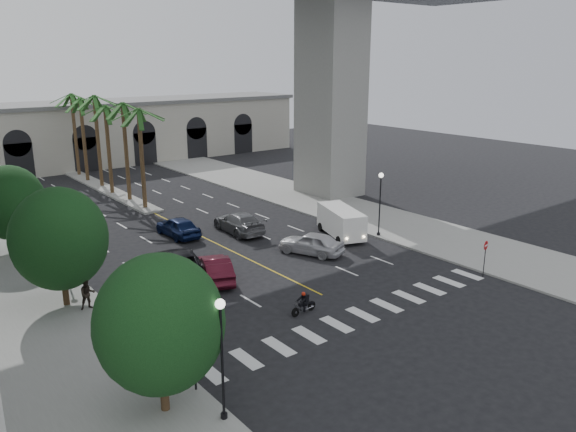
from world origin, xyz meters
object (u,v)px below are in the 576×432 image
object	(u,v)px
car_d	(239,222)
cargo_van	(341,221)
lamp_post_left_near	(222,350)
lamp_post_right	(380,199)
car_b	(216,268)
do_not_enter_sign	(485,251)
traffic_signal_far	(153,309)
car_a	(311,243)
pedestrian_b	(87,294)
lamp_post_left_far	(58,226)
car_e	(178,227)
car_c	(180,261)
pedestrian_a	(132,322)
traffic_signal_near	(194,341)
motorcycle_rider	(304,303)

from	to	relation	value
car_d	cargo_van	world-z (taller)	cargo_van
lamp_post_left_near	lamp_post_right	distance (m)	26.25
car_b	do_not_enter_sign	bearing A→B (deg)	164.70
traffic_signal_far	cargo_van	size ratio (longest dim) A/B	0.62
car_a	do_not_enter_sign	size ratio (longest dim) A/B	1.95
car_d	pedestrian_b	world-z (taller)	pedestrian_b
pedestrian_b	do_not_enter_sign	xyz separation A→B (m)	(22.68, -10.96, 0.77)
lamp_post_left_far	lamp_post_right	world-z (taller)	same
lamp_post_right	do_not_enter_sign	world-z (taller)	lamp_post_right
car_a	car_e	world-z (taller)	car_a
traffic_signal_far	car_c	distance (m)	11.36
car_d	cargo_van	xyz separation A→B (m)	(5.92, -6.19, 0.46)
car_a	pedestrian_b	size ratio (longest dim) A/B	2.70
lamp_post_right	do_not_enter_sign	distance (m)	10.50
lamp_post_right	car_d	size ratio (longest dim) A/B	0.91
traffic_signal_far	car_c	size ratio (longest dim) A/B	0.64
car_a	do_not_enter_sign	xyz separation A→B (m)	(6.14, -10.59, 0.99)
pedestrian_a	lamp_post_left_near	bearing A→B (deg)	-114.48
traffic_signal_near	car_b	size ratio (longest dim) A/B	0.73
car_b	motorcycle_rider	bearing A→B (deg)	121.80
car_b	pedestrian_b	xyz separation A→B (m)	(-8.24, 0.45, 0.24)
car_e	pedestrian_b	size ratio (longest dim) A/B	2.69
lamp_post_left_far	traffic_signal_far	distance (m)	14.52
do_not_enter_sign	car_a	bearing A→B (deg)	108.99
lamp_post_right	car_e	bearing A→B (deg)	141.67
traffic_signal_near	car_a	distance (m)	19.06
lamp_post_left_far	lamp_post_left_near	bearing A→B (deg)	-90.00
car_c	traffic_signal_near	bearing A→B (deg)	77.58
car_b	lamp_post_left_near	bearing A→B (deg)	81.15
traffic_signal_far	car_b	size ratio (longest dim) A/B	0.73
traffic_signal_far	do_not_enter_sign	xyz separation A→B (m)	(21.80, -3.87, -0.68)
traffic_signal_near	lamp_post_left_near	bearing A→B (deg)	-92.29
lamp_post_right	traffic_signal_near	world-z (taller)	lamp_post_right
traffic_signal_near	pedestrian_b	xyz separation A→B (m)	(-0.88, 11.09, -1.45)
car_a	car_d	world-z (taller)	car_d
lamp_post_left_near	lamp_post_right	xyz separation A→B (m)	(22.80, 13.00, 0.00)
motorcycle_rider	pedestrian_a	world-z (taller)	pedestrian_a
traffic_signal_far	do_not_enter_sign	size ratio (longest dim) A/B	1.44
cargo_van	traffic_signal_near	bearing A→B (deg)	-128.86
lamp_post_left_near	do_not_enter_sign	xyz separation A→B (m)	(21.90, 2.63, -1.39)
traffic_signal_near	car_b	world-z (taller)	traffic_signal_near
motorcycle_rider	car_c	distance (m)	10.49
motorcycle_rider	cargo_van	world-z (taller)	cargo_van
traffic_signal_far	do_not_enter_sign	distance (m)	22.15
motorcycle_rider	pedestrian_a	distance (m)	9.55
traffic_signal_near	car_e	bearing A→B (deg)	64.66
car_c	do_not_enter_sign	xyz separation A→B (m)	(15.62, -13.25, 1.04)
traffic_signal_near	motorcycle_rider	size ratio (longest dim) A/B	1.98
cargo_van	pedestrian_a	world-z (taller)	cargo_van
lamp_post_right	car_c	size ratio (longest dim) A/B	0.93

